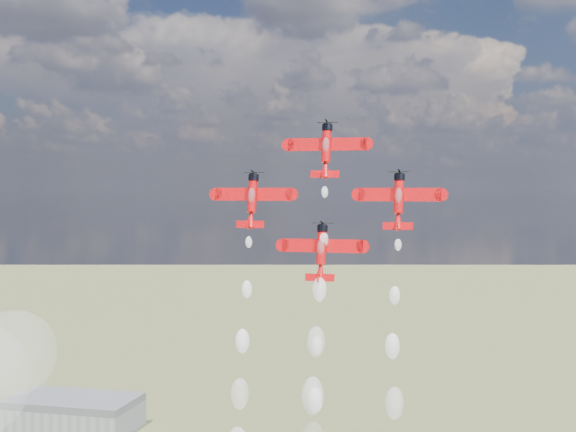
# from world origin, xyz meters

# --- Properties ---
(hangar) EXTENTS (50.00, 28.00, 13.00)m
(hangar) POSITION_xyz_m (-120.00, 180.00, 6.50)
(hangar) COLOR gray
(hangar) RESTS_ON ground
(plane_lead) EXTENTS (13.20, 4.85, 9.29)m
(plane_lead) POSITION_xyz_m (13.60, 22.38, 103.02)
(plane_lead) COLOR red
(plane_lead) RESTS_ON ground
(plane_left) EXTENTS (13.20, 4.85, 9.29)m
(plane_left) POSITION_xyz_m (1.50, 20.42, 94.78)
(plane_left) COLOR red
(plane_left) RESTS_ON ground
(plane_right) EXTENTS (13.20, 4.85, 9.29)m
(plane_right) POSITION_xyz_m (25.70, 20.42, 94.78)
(plane_right) COLOR red
(plane_right) RESTS_ON ground
(plane_slot) EXTENTS (13.20, 4.85, 9.29)m
(plane_slot) POSITION_xyz_m (13.60, 18.45, 86.54)
(plane_slot) COLOR red
(plane_slot) RESTS_ON ground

